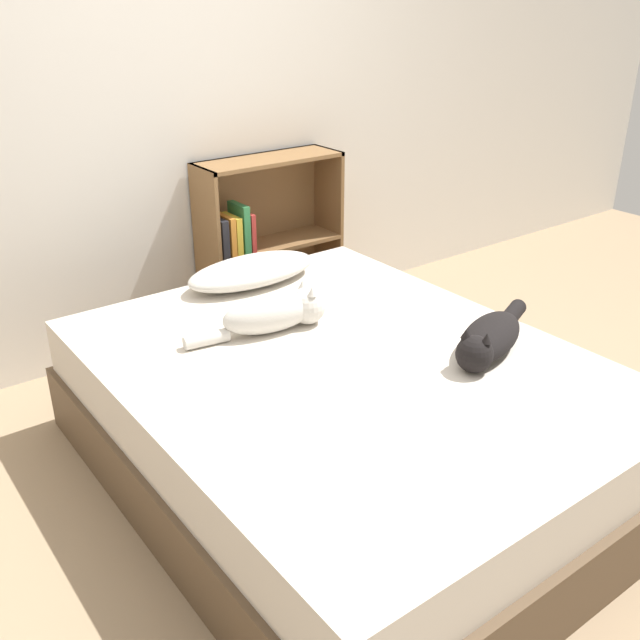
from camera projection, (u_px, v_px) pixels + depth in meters
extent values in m
plane|color=#997F60|center=(343.00, 471.00, 2.72)|extent=(8.00, 8.00, 0.00)
cube|color=silver|center=(149.00, 90.00, 3.24)|extent=(8.00, 0.06, 2.50)
cube|color=brown|center=(344.00, 442.00, 2.66)|extent=(1.54, 1.97, 0.27)
cube|color=beige|center=(345.00, 386.00, 2.56)|extent=(1.50, 1.91, 0.21)
ellipsoid|color=beige|center=(252.00, 271.00, 3.14)|extent=(0.62, 0.29, 0.11)
ellipsoid|color=beige|center=(270.00, 313.00, 2.69)|extent=(0.39, 0.20, 0.15)
sphere|color=beige|center=(307.00, 306.00, 2.76)|extent=(0.15, 0.15, 0.15)
cone|color=beige|center=(302.00, 284.00, 2.76)|extent=(0.04, 0.04, 0.03)
cone|color=beige|center=(312.00, 291.00, 2.70)|extent=(0.04, 0.04, 0.03)
cylinder|color=beige|center=(207.00, 339.00, 2.61)|extent=(0.18, 0.08, 0.05)
ellipsoid|color=black|center=(490.00, 337.00, 2.56)|extent=(0.45, 0.32, 0.11)
sphere|color=black|center=(474.00, 354.00, 2.42)|extent=(0.13, 0.13, 0.13)
cone|color=black|center=(487.00, 338.00, 2.37)|extent=(0.04, 0.04, 0.03)
cone|color=black|center=(466.00, 333.00, 2.40)|extent=(0.04, 0.04, 0.03)
cylinder|color=black|center=(512.00, 315.00, 2.78)|extent=(0.19, 0.13, 0.06)
cube|color=brown|center=(208.00, 258.00, 3.54)|extent=(0.02, 0.26, 0.91)
cube|color=brown|center=(328.00, 230.00, 3.94)|extent=(0.02, 0.26, 0.91)
cube|color=brown|center=(273.00, 320.00, 3.93)|extent=(0.77, 0.26, 0.02)
cube|color=brown|center=(269.00, 159.00, 3.55)|extent=(0.77, 0.26, 0.02)
cube|color=brown|center=(271.00, 244.00, 3.74)|extent=(0.73, 0.26, 0.02)
cube|color=brown|center=(259.00, 238.00, 3.83)|extent=(0.77, 0.02, 0.91)
cube|color=#232328|center=(218.00, 238.00, 3.49)|extent=(0.04, 0.16, 0.20)
cube|color=orange|center=(226.00, 236.00, 3.51)|extent=(0.03, 0.16, 0.20)
cube|color=gold|center=(232.00, 235.00, 3.53)|extent=(0.03, 0.16, 0.20)
cube|color=#337F47|center=(240.00, 228.00, 3.54)|extent=(0.04, 0.16, 0.25)
cube|color=#B7332D|center=(246.00, 231.00, 3.57)|extent=(0.02, 0.16, 0.20)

